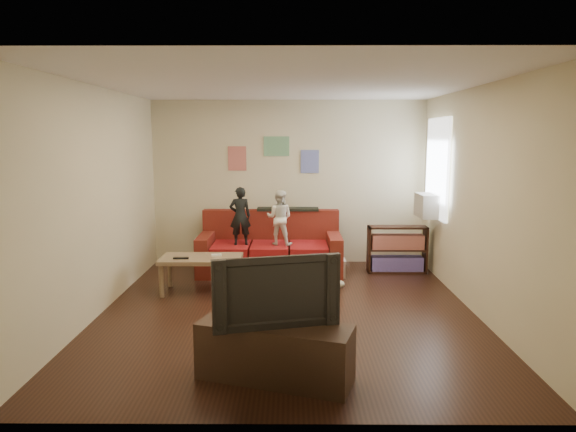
{
  "coord_description": "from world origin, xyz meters",
  "views": [
    {
      "loc": [
        0.04,
        -6.01,
        2.1
      ],
      "look_at": [
        0.0,
        0.8,
        1.05
      ],
      "focal_mm": 32.0,
      "sensor_mm": 36.0,
      "label": 1
    }
  ],
  "objects_px": {
    "sofa": "(270,251)",
    "coffee_table": "(201,262)",
    "child_a": "(240,216)",
    "file_box": "(333,268)",
    "child_b": "(279,218)",
    "tv_stand": "(275,352)",
    "television": "(275,289)",
    "bookshelf": "(397,252)"
  },
  "relations": [
    {
      "from": "sofa",
      "to": "child_b",
      "type": "height_order",
      "value": "child_b"
    },
    {
      "from": "bookshelf",
      "to": "tv_stand",
      "type": "bearing_deg",
      "value": -116.38
    },
    {
      "from": "sofa",
      "to": "tv_stand",
      "type": "height_order",
      "value": "sofa"
    },
    {
      "from": "file_box",
      "to": "sofa",
      "type": "bearing_deg",
      "value": 162.04
    },
    {
      "from": "tv_stand",
      "to": "child_a",
      "type": "bearing_deg",
      "value": 118.29
    },
    {
      "from": "coffee_table",
      "to": "bookshelf",
      "type": "xyz_separation_m",
      "value": [
        2.88,
        1.07,
        -0.1
      ]
    },
    {
      "from": "bookshelf",
      "to": "television",
      "type": "bearing_deg",
      "value": -116.38
    },
    {
      "from": "bookshelf",
      "to": "tv_stand",
      "type": "distance_m",
      "value": 4.05
    },
    {
      "from": "child_b",
      "to": "bookshelf",
      "type": "height_order",
      "value": "child_b"
    },
    {
      "from": "sofa",
      "to": "child_a",
      "type": "height_order",
      "value": "child_a"
    },
    {
      "from": "bookshelf",
      "to": "coffee_table",
      "type": "bearing_deg",
      "value": -159.65
    },
    {
      "from": "television",
      "to": "child_b",
      "type": "bearing_deg",
      "value": 76.71
    },
    {
      "from": "coffee_table",
      "to": "television",
      "type": "distance_m",
      "value": 2.81
    },
    {
      "from": "sofa",
      "to": "bookshelf",
      "type": "relative_size",
      "value": 2.41
    },
    {
      "from": "coffee_table",
      "to": "tv_stand",
      "type": "bearing_deg",
      "value": -67.14
    },
    {
      "from": "coffee_table",
      "to": "tv_stand",
      "type": "height_order",
      "value": "tv_stand"
    },
    {
      "from": "child_a",
      "to": "coffee_table",
      "type": "relative_size",
      "value": 0.82
    },
    {
      "from": "coffee_table",
      "to": "television",
      "type": "bearing_deg",
      "value": -67.14
    },
    {
      "from": "sofa",
      "to": "child_a",
      "type": "bearing_deg",
      "value": -158.83
    },
    {
      "from": "television",
      "to": "tv_stand",
      "type": "bearing_deg",
      "value": 0.0
    },
    {
      "from": "child_b",
      "to": "tv_stand",
      "type": "bearing_deg",
      "value": 103.38
    },
    {
      "from": "tv_stand",
      "to": "television",
      "type": "distance_m",
      "value": 0.56
    },
    {
      "from": "television",
      "to": "bookshelf",
      "type": "bearing_deg",
      "value": 49.73
    },
    {
      "from": "bookshelf",
      "to": "file_box",
      "type": "height_order",
      "value": "bookshelf"
    },
    {
      "from": "child_b",
      "to": "television",
      "type": "distance_m",
      "value": 3.5
    },
    {
      "from": "child_b",
      "to": "television",
      "type": "height_order",
      "value": "child_b"
    },
    {
      "from": "file_box",
      "to": "television",
      "type": "distance_m",
      "value": 3.52
    },
    {
      "from": "sofa",
      "to": "coffee_table",
      "type": "distance_m",
      "value": 1.43
    },
    {
      "from": "child_b",
      "to": "file_box",
      "type": "distance_m",
      "value": 1.11
    },
    {
      "from": "television",
      "to": "child_a",
      "type": "bearing_deg",
      "value": 86.42
    },
    {
      "from": "sofa",
      "to": "coffee_table",
      "type": "height_order",
      "value": "sofa"
    },
    {
      "from": "television",
      "to": "file_box",
      "type": "bearing_deg",
      "value": 63.17
    },
    {
      "from": "sofa",
      "to": "coffee_table",
      "type": "xyz_separation_m",
      "value": [
        -0.9,
        -1.11,
        0.1
      ]
    },
    {
      "from": "coffee_table",
      "to": "bookshelf",
      "type": "distance_m",
      "value": 3.07
    },
    {
      "from": "tv_stand",
      "to": "television",
      "type": "xyz_separation_m",
      "value": [
        0.0,
        0.0,
        0.56
      ]
    },
    {
      "from": "child_a",
      "to": "television",
      "type": "height_order",
      "value": "child_a"
    },
    {
      "from": "child_a",
      "to": "coffee_table",
      "type": "bearing_deg",
      "value": 56.81
    },
    {
      "from": "sofa",
      "to": "coffee_table",
      "type": "bearing_deg",
      "value": -128.82
    },
    {
      "from": "child_a",
      "to": "coffee_table",
      "type": "xyz_separation_m",
      "value": [
        -0.44,
        -0.94,
        -0.49
      ]
    },
    {
      "from": "child_a",
      "to": "file_box",
      "type": "relative_size",
      "value": 2.32
    },
    {
      "from": "bookshelf",
      "to": "file_box",
      "type": "distance_m",
      "value": 1.08
    },
    {
      "from": "sofa",
      "to": "television",
      "type": "distance_m",
      "value": 3.71
    }
  ]
}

